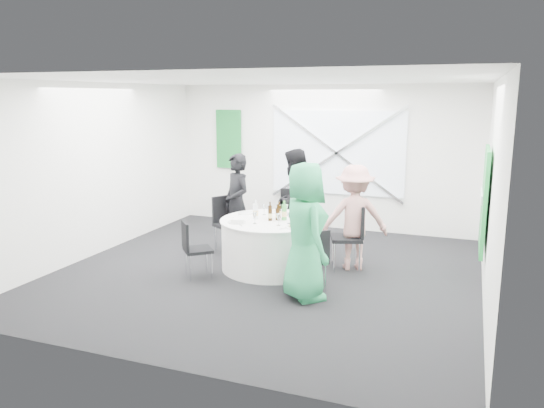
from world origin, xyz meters
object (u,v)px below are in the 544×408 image
(chair_back_right, at_px, (353,232))
(person_man_back_left, at_px, (237,203))
(banquet_table, at_px, (272,244))
(person_woman_green, at_px, (305,232))
(person_woman_pink, at_px, (354,217))
(green_water_bottle, at_px, (284,212))
(chair_back, at_px, (291,214))
(chair_back_left, at_px, (226,219))
(chair_front_right, at_px, (313,256))
(person_man_back, at_px, (294,200))
(chair_front_left, at_px, (193,245))
(clear_water_bottle, at_px, (255,212))

(chair_back_right, xyz_separation_m, person_man_back_left, (-2.02, 0.27, 0.24))
(banquet_table, bearing_deg, person_woman_green, -50.06)
(chair_back_right, bearing_deg, person_woman_pink, 150.60)
(chair_back_right, bearing_deg, green_water_bottle, -89.40)
(chair_back, xyz_separation_m, person_woman_green, (0.91, -2.15, 0.29))
(banquet_table, relative_size, person_woman_green, 0.88)
(chair_back_left, distance_m, chair_back_right, 2.23)
(chair_back_left, bearing_deg, banquet_table, -90.00)
(banquet_table, height_order, chair_front_right, chair_front_right)
(chair_back, height_order, person_man_back, person_man_back)
(person_man_back, bearing_deg, green_water_bottle, 9.44)
(person_woman_green, bearing_deg, chair_front_left, 44.28)
(clear_water_bottle, bearing_deg, chair_back, 82.59)
(chair_front_left, relative_size, person_woman_pink, 0.53)
(person_woman_green, bearing_deg, chair_back_left, 9.38)
(person_man_back_left, relative_size, person_woman_pink, 1.04)
(chair_back, xyz_separation_m, person_man_back_left, (-0.78, -0.52, 0.23))
(chair_front_left, distance_m, clear_water_bottle, 1.08)
(person_woman_green, bearing_deg, chair_back_right, -53.49)
(person_man_back_left, xyz_separation_m, green_water_bottle, (1.05, -0.61, 0.05))
(chair_back_left, bearing_deg, person_woman_pink, -64.39)
(banquet_table, distance_m, chair_front_left, 1.22)
(chair_back, xyz_separation_m, chair_front_left, (-0.82, -1.98, -0.11))
(chair_back_left, bearing_deg, green_water_bottle, -84.49)
(person_woman_green, relative_size, green_water_bottle, 6.07)
(chair_back_left, height_order, clear_water_bottle, clear_water_bottle)
(person_man_back_left, bearing_deg, person_man_back, 64.96)
(chair_front_right, xyz_separation_m, clear_water_bottle, (-1.12, 0.72, 0.37))
(chair_front_left, bearing_deg, person_woman_green, -137.05)
(chair_back_right, bearing_deg, chair_back_left, -115.40)
(banquet_table, xyz_separation_m, person_woman_green, (0.82, -0.98, 0.51))
(green_water_bottle, bearing_deg, chair_back_right, 19.36)
(green_water_bottle, bearing_deg, chair_back_left, 154.37)
(chair_front_left, distance_m, green_water_bottle, 1.43)
(person_man_back, xyz_separation_m, person_woman_pink, (1.18, -0.68, -0.07))
(chair_back_right, bearing_deg, banquet_table, -90.00)
(chair_back_left, xyz_separation_m, person_woman_pink, (2.22, -0.22, 0.25))
(chair_back_left, distance_m, chair_front_left, 1.46)
(green_water_bottle, bearing_deg, chair_front_right, -49.46)
(chair_front_left, bearing_deg, person_man_back_left, -42.63)
(chair_back, distance_m, chair_back_left, 1.11)
(clear_water_bottle, bearing_deg, chair_front_left, -130.88)
(chair_back_left, relative_size, green_water_bottle, 3.15)
(person_man_back, bearing_deg, person_man_back_left, -63.31)
(chair_front_right, relative_size, person_woman_pink, 0.54)
(banquet_table, distance_m, chair_front_right, 1.15)
(chair_front_left, relative_size, clear_water_bottle, 2.89)
(person_woman_pink, height_order, green_water_bottle, person_woman_pink)
(chair_back, distance_m, clear_water_bottle, 1.26)
(banquet_table, bearing_deg, chair_front_left, -138.73)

